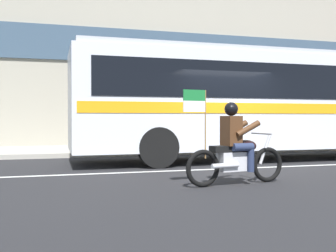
% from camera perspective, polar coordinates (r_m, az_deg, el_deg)
% --- Properties ---
extents(ground_plane, '(60.00, 60.00, 0.00)m').
position_cam_1_polar(ground_plane, '(10.61, 8.52, -5.70)').
color(ground_plane, black).
extents(sidewalk_curb, '(28.00, 3.80, 0.15)m').
position_cam_1_polar(sidewalk_curb, '(15.37, 0.66, -3.28)').
color(sidewalk_curb, '#A39E93').
rests_on(sidewalk_curb, ground_plane).
extents(lane_center_stripe, '(26.60, 0.14, 0.01)m').
position_cam_1_polar(lane_center_stripe, '(10.07, 9.93, -6.05)').
color(lane_center_stripe, silver).
rests_on(lane_center_stripe, ground_plane).
extents(office_building_facade, '(28.00, 0.89, 12.37)m').
position_cam_1_polar(office_building_facade, '(18.22, -1.46, 16.85)').
color(office_building_facade, gray).
rests_on(office_building_facade, ground_plane).
extents(transit_bus, '(11.27, 2.69, 3.22)m').
position_cam_1_polar(transit_bus, '(12.34, 13.09, 4.00)').
color(transit_bus, silver).
rests_on(transit_bus, ground_plane).
extents(motorcycle_with_rider, '(2.18, 0.69, 1.78)m').
position_cam_1_polar(motorcycle_with_rider, '(7.58, 9.73, -3.38)').
color(motorcycle_with_rider, black).
rests_on(motorcycle_with_rider, ground_plane).
extents(fire_hydrant, '(0.22, 0.30, 0.75)m').
position_cam_1_polar(fire_hydrant, '(15.34, 13.56, -1.67)').
color(fire_hydrant, '#4C8C3F').
rests_on(fire_hydrant, sidewalk_curb).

